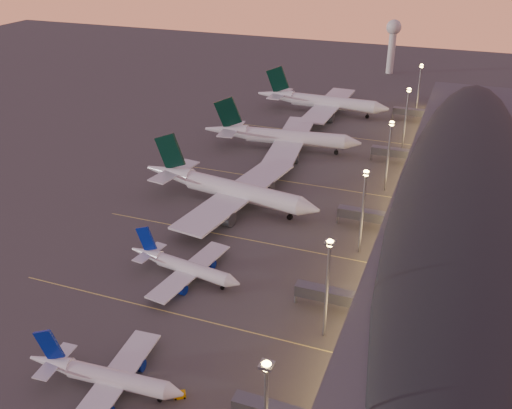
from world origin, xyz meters
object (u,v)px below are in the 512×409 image
Objects in this scene: radar_tower at (393,37)px; baggage_tug_b at (177,395)px; airliner_narrow_south at (105,376)px; airliner_narrow_north at (184,267)px; airliner_wide_far at (322,102)px; airliner_wide_mid at (282,137)px; airliner_wide_near at (228,189)px.

radar_tower is 290.00m from baggage_tug_b.
airliner_narrow_north is (-3.80, 42.53, -0.01)m from airliner_narrow_south.
airliner_narrow_south is at bearing -86.53° from airliner_wide_far.
airliner_narrow_south is 0.52× the size of airliner_wide_far.
airliner_wide_far reaches higher than airliner_wide_mid.
airliner_wide_near is 206.52m from radar_tower.
radar_tower is 8.33× the size of baggage_tug_b.
airliner_narrow_south is at bearing -74.89° from airliner_wide_near.
airliner_narrow_south is at bearing -92.91° from airliner_wide_mid.
airliner_wide_mid is 141.59m from baggage_tug_b.
baggage_tug_b is (3.10, -289.19, -21.37)m from radar_tower.
radar_tower is at bearing 80.15° from airliner_wide_far.
airliner_wide_far is at bearing 96.78° from airliner_wide_near.
airliner_wide_mid is at bearing 68.35° from baggage_tug_b.
radar_tower is at bearing 75.17° from airliner_wide_mid.
radar_tower is at bearing 94.47° from airliner_narrow_north.
airliner_wide_mid is at bearing 101.32° from airliner_narrow_north.
airliner_wide_mid is 2.05× the size of radar_tower.
radar_tower is (22.03, 204.70, 16.32)m from airliner_wide_near.
airliner_wide_far is (-3.26, 155.12, 2.30)m from airliner_narrow_north.
airliner_wide_near is (-6.44, 45.02, 2.32)m from airliner_narrow_north.
airliner_wide_near is 1.00× the size of airliner_wide_far.
baggage_tug_b is at bearing -56.63° from airliner_narrow_north.
airliner_narrow_south is at bearing -76.85° from airliner_narrow_north.
airliner_wide_near reaches higher than baggage_tug_b.
airliner_narrow_north is at bearing -93.57° from radar_tower.
airliner_narrow_south is at bearing 160.00° from baggage_tug_b.
airliner_wide_near is at bearing 92.69° from airliner_narrow_south.
baggage_tug_b is at bearing 7.61° from airliner_narrow_south.
airliner_narrow_north is 8.98× the size of baggage_tug_b.
radar_tower reaches higher than airliner_wide_near.
airliner_wide_near is at bearing -97.49° from airliner_wide_mid.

